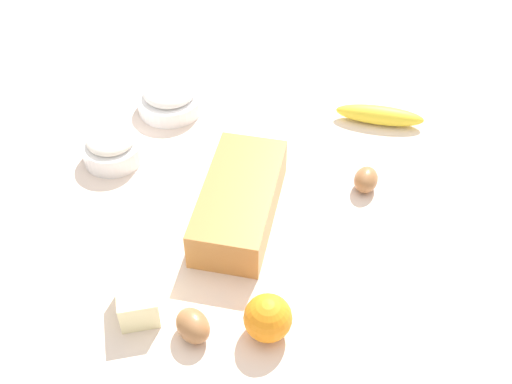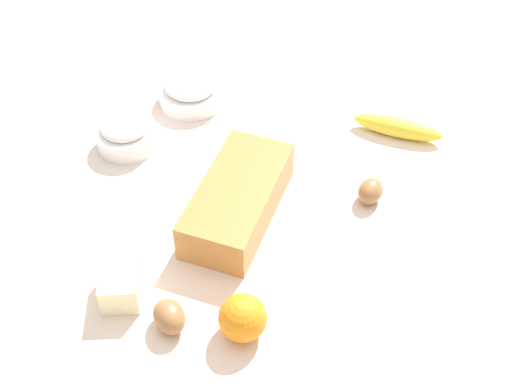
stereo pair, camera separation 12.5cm
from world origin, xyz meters
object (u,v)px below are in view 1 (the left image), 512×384
(loaf_pan, at_px, (239,201))
(egg_beside_bowl, at_px, (366,180))
(sugar_bowl, at_px, (170,98))
(orange_fruit, at_px, (268,318))
(butter_block, at_px, (137,298))
(flour_bowl, at_px, (112,147))
(egg_near_butter, at_px, (193,326))
(banana, at_px, (380,115))

(loaf_pan, bearing_deg, egg_beside_bowl, -61.37)
(loaf_pan, xyz_separation_m, sugar_bowl, (0.32, 0.16, -0.01))
(orange_fruit, bearing_deg, butter_block, 78.72)
(flour_bowl, relative_size, egg_near_butter, 1.85)
(flour_bowl, bearing_deg, egg_near_butter, -154.80)
(butter_block, height_order, egg_beside_bowl, butter_block)
(sugar_bowl, bearing_deg, orange_fruit, -159.51)
(orange_fruit, xyz_separation_m, butter_block, (0.04, 0.21, -0.01))
(flour_bowl, xyz_separation_m, orange_fruit, (-0.41, -0.32, 0.01))
(banana, bearing_deg, egg_near_butter, 146.03)
(loaf_pan, height_order, banana, loaf_pan)
(flour_bowl, height_order, orange_fruit, orange_fruit)
(sugar_bowl, bearing_deg, flour_bowl, 148.52)
(sugar_bowl, height_order, orange_fruit, orange_fruit)
(flour_bowl, height_order, egg_beside_bowl, flour_bowl)
(banana, bearing_deg, flour_bowl, 102.28)
(butter_block, xyz_separation_m, egg_near_butter, (-0.05, -0.09, -0.01))
(sugar_bowl, relative_size, banana, 0.76)
(flour_bowl, xyz_separation_m, butter_block, (-0.37, -0.10, -0.00))
(loaf_pan, height_order, flour_bowl, loaf_pan)
(egg_beside_bowl, bearing_deg, orange_fruit, 149.82)
(egg_beside_bowl, bearing_deg, loaf_pan, 107.46)
(butter_block, distance_m, egg_near_butter, 0.11)
(loaf_pan, bearing_deg, banana, -35.50)
(flour_bowl, distance_m, sugar_bowl, 0.19)
(loaf_pan, bearing_deg, flour_bowl, 70.37)
(banana, distance_m, orange_fruit, 0.59)
(flour_bowl, distance_m, egg_near_butter, 0.46)
(loaf_pan, height_order, egg_near_butter, loaf_pan)
(banana, xyz_separation_m, egg_near_butter, (-0.54, 0.36, 0.00))
(flour_bowl, relative_size, banana, 0.64)
(loaf_pan, xyz_separation_m, butter_block, (-0.21, 0.16, -0.01))
(loaf_pan, height_order, egg_beside_bowl, loaf_pan)
(orange_fruit, distance_m, egg_near_butter, 0.12)
(banana, height_order, butter_block, butter_block)
(sugar_bowl, xyz_separation_m, egg_near_butter, (-0.58, -0.10, -0.01))
(banana, xyz_separation_m, butter_block, (-0.49, 0.46, 0.01))
(sugar_bowl, distance_m, butter_block, 0.53)
(sugar_bowl, relative_size, egg_near_butter, 2.18)
(egg_near_butter, bearing_deg, sugar_bowl, 9.32)
(egg_beside_bowl, bearing_deg, banana, -14.24)
(sugar_bowl, height_order, egg_near_butter, sugar_bowl)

